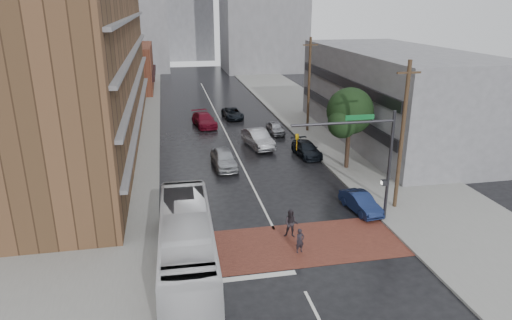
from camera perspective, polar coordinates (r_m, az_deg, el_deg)
ground at (r=26.42m, az=3.57°, el=-11.19°), size 160.00×160.00×0.00m
crosswalk at (r=26.83m, az=3.30°, el=-10.64°), size 14.00×5.00×0.02m
sidewalk_west at (r=49.16m, az=-17.19°, el=2.60°), size 9.00×90.00×0.15m
sidewalk_east at (r=51.89m, az=8.95°, el=4.07°), size 9.00×90.00×0.15m
storefront_west at (r=76.89m, az=-15.86°, el=11.04°), size 8.00×16.00×7.00m
building_east at (r=48.48m, az=16.85°, el=7.80°), size 11.00×26.00×9.00m
distant_tower_center at (r=117.19m, az=-8.68°, el=18.23°), size 12.00×10.00×24.00m
street_tree at (r=38.01m, az=11.65°, el=5.65°), size 4.20×4.10×6.90m
signal_mast at (r=28.56m, az=13.92°, el=1.04°), size 6.50×0.30×7.20m
utility_pole_near at (r=31.03m, az=17.79°, el=2.90°), size 1.60×0.26×10.00m
utility_pole_far at (r=49.03m, az=6.64°, el=9.36°), size 1.60×0.26×10.00m
transit_bus at (r=24.07m, az=-8.65°, el=-10.26°), size 2.93×11.48×3.18m
pedestrian_a at (r=25.93m, az=5.51°, el=-10.03°), size 0.60×0.48×1.45m
pedestrian_b at (r=27.40m, az=4.42°, el=-7.95°), size 1.04×0.93×1.75m
car_travel_a at (r=38.71m, az=-4.03°, el=0.19°), size 2.11×4.81×1.61m
car_travel_b at (r=44.12m, az=0.25°, el=2.68°), size 2.62×5.39×1.70m
car_travel_c at (r=52.17m, az=-6.50°, el=5.02°), size 2.87×5.40×1.49m
suv_travel at (r=55.57m, az=-2.94°, el=5.85°), size 2.43×4.60×1.23m
car_parked_near at (r=31.45m, az=12.95°, el=-5.21°), size 1.84×3.95×1.25m
car_parked_mid at (r=41.90m, az=6.33°, el=1.37°), size 2.17×4.54×1.28m
car_parked_far at (r=48.92m, az=2.45°, el=4.03°), size 1.54×3.66×1.23m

